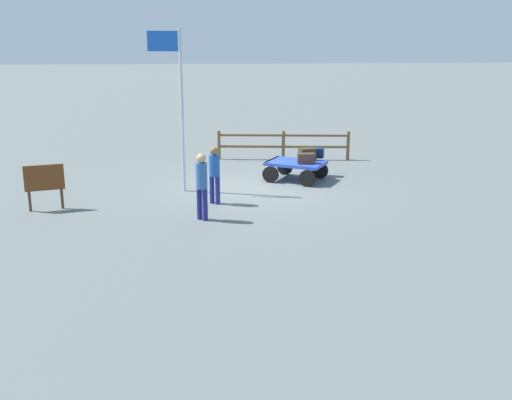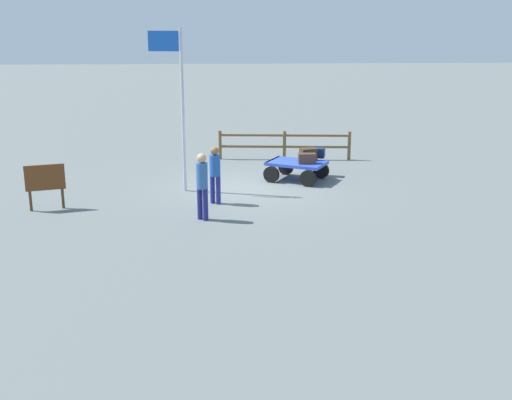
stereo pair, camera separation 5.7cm
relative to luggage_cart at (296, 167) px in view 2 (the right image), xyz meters
name	(u,v)px [view 2 (the right image)]	position (x,y,z in m)	size (l,w,h in m)	color
ground_plane	(249,187)	(1.60, 0.86, -0.47)	(120.00, 120.00, 0.00)	slate
luggage_cart	(296,167)	(0.00, 0.00, 0.00)	(2.25, 2.06, 0.64)	blue
suitcase_maroon	(307,158)	(-0.31, 0.31, 0.34)	(0.56, 0.29, 0.34)	#463026
suitcase_olive	(318,153)	(-0.81, -0.63, 0.33)	(0.55, 0.46, 0.32)	navy
suitcase_grey	(308,154)	(-0.44, -0.28, 0.36)	(0.59, 0.50, 0.39)	#3B2D17
worker_lead	(215,171)	(2.66, 2.66, 0.51)	(0.43, 0.43, 1.69)	navy
worker_trailing	(202,182)	(2.99, 4.22, 0.58)	(0.42, 0.42, 1.81)	navy
flagpole	(178,95)	(3.75, 1.16, 2.53)	(1.02, 0.19, 4.96)	silver
signboard	(45,180)	(7.40, 3.02, 0.38)	(1.06, 0.35, 1.29)	#4C3319
wooden_fence	(284,143)	(0.06, -3.33, 0.18)	(5.03, 0.55, 1.10)	brown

